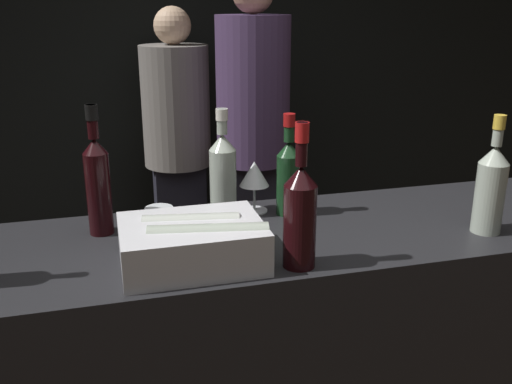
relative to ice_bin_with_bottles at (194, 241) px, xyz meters
name	(u,v)px	position (x,y,z in m)	size (l,w,h in m)	color
wall_back_chalkboard	(162,47)	(0.21, 2.47, 0.30)	(6.40, 0.06, 2.80)	black
ice_bin_with_bottles	(194,241)	(0.00, 0.00, 0.00)	(0.36, 0.26, 0.12)	silver
wine_glass	(254,175)	(0.24, 0.33, 0.06)	(0.09, 0.09, 0.16)	silver
candle_votive	(159,217)	(-0.06, 0.28, -0.03)	(0.08, 0.08, 0.06)	silver
red_wine_bottle_black_foil	(98,181)	(-0.22, 0.27, 0.10)	(0.07, 0.07, 0.37)	black
red_wine_bottle_burgundy	(288,173)	(0.34, 0.28, 0.07)	(0.07, 0.07, 0.32)	#143319
rose_wine_bottle	(491,186)	(0.84, -0.01, 0.08)	(0.08, 0.08, 0.34)	#9EA899
white_wine_bottle	(223,172)	(0.14, 0.31, 0.08)	(0.08, 0.08, 0.33)	#9EA899
red_wine_bottle_tall	(300,212)	(0.25, -0.08, 0.08)	(0.08, 0.08, 0.36)	black
person_in_hoodie	(177,137)	(0.22, 2.00, -0.19)	(0.39, 0.39, 1.65)	black
person_blond_tee	(253,131)	(0.58, 1.59, -0.09)	(0.39, 0.39, 1.82)	black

